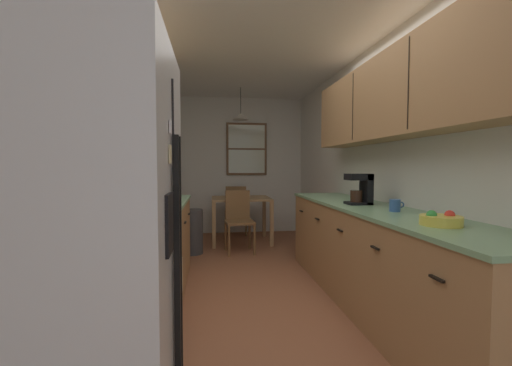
{
  "coord_description": "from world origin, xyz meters",
  "views": [
    {
      "loc": [
        -0.43,
        -2.7,
        1.26
      ],
      "look_at": [
        0.13,
        1.44,
        1.05
      ],
      "focal_mm": 23.34,
      "sensor_mm": 36.0,
      "label": 1
    }
  ],
  "objects_px": {
    "table_serving_bowl": "(239,196)",
    "dining_chair_near": "(239,218)",
    "dining_table": "(241,204)",
    "dining_chair_far": "(236,208)",
    "mug_by_coffeemaker": "(395,205)",
    "microwave_over_range": "(96,91)",
    "stove_range": "(120,293)",
    "trash_bin": "(193,232)",
    "storage_canister": "(136,202)",
    "refrigerator": "(83,262)",
    "coffee_maker": "(361,188)",
    "fruit_bowl": "(441,220)"
  },
  "relations": [
    {
      "from": "stove_range",
      "to": "fruit_bowl",
      "type": "xyz_separation_m",
      "value": [
        1.96,
        -0.29,
        0.46
      ]
    },
    {
      "from": "dining_chair_near",
      "to": "table_serving_bowl",
      "type": "distance_m",
      "value": 0.62
    },
    {
      "from": "storage_canister",
      "to": "dining_chair_far",
      "type": "bearing_deg",
      "value": 73.52
    },
    {
      "from": "fruit_bowl",
      "to": "storage_canister",
      "type": "bearing_deg",
      "value": 158.27
    },
    {
      "from": "dining_chair_far",
      "to": "trash_bin",
      "type": "distance_m",
      "value": 1.45
    },
    {
      "from": "refrigerator",
      "to": "table_serving_bowl",
      "type": "relative_size",
      "value": 9.79
    },
    {
      "from": "stove_range",
      "to": "dining_chair_far",
      "type": "bearing_deg",
      "value": 75.58
    },
    {
      "from": "stove_range",
      "to": "dining_chair_far",
      "type": "height_order",
      "value": "stove_range"
    },
    {
      "from": "table_serving_bowl",
      "to": "mug_by_coffeemaker",
      "type": "bearing_deg",
      "value": -71.19
    },
    {
      "from": "refrigerator",
      "to": "mug_by_coffeemaker",
      "type": "bearing_deg",
      "value": 28.5
    },
    {
      "from": "dining_table",
      "to": "dining_chair_far",
      "type": "xyz_separation_m",
      "value": [
        -0.04,
        0.61,
        -0.13
      ]
    },
    {
      "from": "stove_range",
      "to": "mug_by_coffeemaker",
      "type": "height_order",
      "value": "stove_range"
    },
    {
      "from": "microwave_over_range",
      "to": "coffee_maker",
      "type": "height_order",
      "value": "microwave_over_range"
    },
    {
      "from": "microwave_over_range",
      "to": "fruit_bowl",
      "type": "relative_size",
      "value": 2.55
    },
    {
      "from": "dining_chair_far",
      "to": "trash_bin",
      "type": "xyz_separation_m",
      "value": [
        -0.72,
        -1.24,
        -0.18
      ]
    },
    {
      "from": "trash_bin",
      "to": "coffee_maker",
      "type": "xyz_separation_m",
      "value": [
        1.68,
        -1.85,
        0.73
      ]
    },
    {
      "from": "dining_chair_near",
      "to": "trash_bin",
      "type": "xyz_separation_m",
      "value": [
        -0.67,
        -0.03,
        -0.18
      ]
    },
    {
      "from": "microwave_over_range",
      "to": "dining_chair_far",
      "type": "xyz_separation_m",
      "value": [
        1.13,
        3.94,
        -1.22
      ]
    },
    {
      "from": "microwave_over_range",
      "to": "dining_table",
      "type": "xyz_separation_m",
      "value": [
        1.17,
        3.33,
        -1.09
      ]
    },
    {
      "from": "storage_canister",
      "to": "mug_by_coffeemaker",
      "type": "xyz_separation_m",
      "value": [
        2.03,
        -0.16,
        -0.04
      ]
    },
    {
      "from": "dining_chair_far",
      "to": "storage_canister",
      "type": "bearing_deg",
      "value": -106.48
    },
    {
      "from": "dining_table",
      "to": "dining_chair_near",
      "type": "xyz_separation_m",
      "value": [
        -0.09,
        -0.61,
        -0.13
      ]
    },
    {
      "from": "mug_by_coffeemaker",
      "to": "refrigerator",
      "type": "bearing_deg",
      "value": -151.5
    },
    {
      "from": "refrigerator",
      "to": "fruit_bowl",
      "type": "xyz_separation_m",
      "value": [
        1.9,
        0.45,
        0.06
      ]
    },
    {
      "from": "refrigerator",
      "to": "storage_canister",
      "type": "bearing_deg",
      "value": 92.74
    },
    {
      "from": "table_serving_bowl",
      "to": "fruit_bowl",
      "type": "bearing_deg",
      "value": -75.23
    },
    {
      "from": "dining_chair_near",
      "to": "fruit_bowl",
      "type": "height_order",
      "value": "fruit_bowl"
    },
    {
      "from": "microwave_over_range",
      "to": "dining_chair_near",
      "type": "distance_m",
      "value": 3.17
    },
    {
      "from": "stove_range",
      "to": "trash_bin",
      "type": "relative_size",
      "value": 1.72
    },
    {
      "from": "dining_chair_far",
      "to": "storage_canister",
      "type": "xyz_separation_m",
      "value": [
        -1.02,
        -3.44,
        0.49
      ]
    },
    {
      "from": "table_serving_bowl",
      "to": "dining_chair_near",
      "type": "bearing_deg",
      "value": -95.1
    },
    {
      "from": "microwave_over_range",
      "to": "stove_range",
      "type": "bearing_deg",
      "value": -0.03
    },
    {
      "from": "table_serving_bowl",
      "to": "dining_chair_far",
      "type": "bearing_deg",
      "value": 90.34
    },
    {
      "from": "trash_bin",
      "to": "storage_canister",
      "type": "distance_m",
      "value": 2.32
    },
    {
      "from": "dining_chair_far",
      "to": "stove_range",
      "type": "bearing_deg",
      "value": -104.42
    },
    {
      "from": "dining_chair_far",
      "to": "refrigerator",
      "type": "bearing_deg",
      "value": -101.6
    },
    {
      "from": "dining_chair_far",
      "to": "coffee_maker",
      "type": "xyz_separation_m",
      "value": [
        0.96,
        -3.09,
        0.55
      ]
    },
    {
      "from": "stove_range",
      "to": "fruit_bowl",
      "type": "distance_m",
      "value": 2.03
    },
    {
      "from": "fruit_bowl",
      "to": "microwave_over_range",
      "type": "bearing_deg",
      "value": 172.11
    },
    {
      "from": "dining_chair_far",
      "to": "microwave_over_range",
      "type": "bearing_deg",
      "value": -105.96
    },
    {
      "from": "stove_range",
      "to": "microwave_over_range",
      "type": "bearing_deg",
      "value": 179.97
    },
    {
      "from": "refrigerator",
      "to": "stove_range",
      "type": "height_order",
      "value": "refrigerator"
    },
    {
      "from": "trash_bin",
      "to": "coffee_maker",
      "type": "relative_size",
      "value": 2.2
    },
    {
      "from": "dining_chair_near",
      "to": "fruit_bowl",
      "type": "distance_m",
      "value": 3.2
    },
    {
      "from": "fruit_bowl",
      "to": "refrigerator",
      "type": "bearing_deg",
      "value": -166.73
    },
    {
      "from": "storage_canister",
      "to": "coffee_maker",
      "type": "xyz_separation_m",
      "value": [
        1.98,
        0.35,
        0.07
      ]
    },
    {
      "from": "microwave_over_range",
      "to": "coffee_maker",
      "type": "xyz_separation_m",
      "value": [
        2.09,
        0.85,
        -0.66
      ]
    },
    {
      "from": "dining_chair_near",
      "to": "coffee_maker",
      "type": "xyz_separation_m",
      "value": [
        1.01,
        -1.88,
        0.55
      ]
    },
    {
      "from": "refrigerator",
      "to": "mug_by_coffeemaker",
      "type": "relative_size",
      "value": 14.42
    },
    {
      "from": "dining_chair_far",
      "to": "mug_by_coffeemaker",
      "type": "relative_size",
      "value": 7.4
    }
  ]
}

